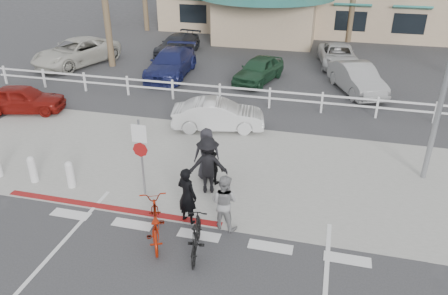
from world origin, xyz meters
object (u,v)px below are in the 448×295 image
(bike_red, at_px, (155,222))
(car_white_sedan, at_px, (218,115))
(bike_black, at_px, (196,236))
(car_red_compact, at_px, (22,99))
(sign_post, at_px, (141,154))

(bike_red, relative_size, car_white_sedan, 0.55)
(bike_black, relative_size, car_red_compact, 0.48)
(sign_post, xyz_separation_m, bike_black, (2.45, -2.29, -0.92))
(bike_red, distance_m, car_white_sedan, 7.45)
(car_white_sedan, bearing_deg, car_red_compact, 80.06)
(car_white_sedan, distance_m, car_red_compact, 9.16)
(car_red_compact, bearing_deg, bike_black, -138.79)
(car_white_sedan, bearing_deg, sign_post, 157.61)
(bike_red, xyz_separation_m, bike_black, (1.27, -0.29, -0.02))
(car_red_compact, bearing_deg, bike_red, -141.17)
(sign_post, bearing_deg, bike_black, -43.07)
(sign_post, distance_m, car_white_sedan, 5.59)
(bike_red, xyz_separation_m, car_white_sedan, (-0.21, 7.45, 0.08))
(car_red_compact, bearing_deg, sign_post, -135.90)
(bike_red, bearing_deg, car_white_sedan, -112.16)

